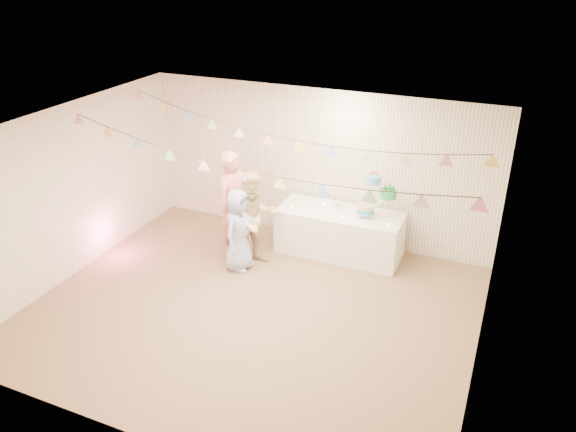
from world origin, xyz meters
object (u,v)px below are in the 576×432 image
at_px(table, 340,233).
at_px(person_adult_a, 235,204).
at_px(cake_stand, 376,196).
at_px(person_adult_b, 255,219).
at_px(person_child, 239,230).

xyz_separation_m(table, person_adult_a, (-1.56, -0.67, 0.51)).
bearing_deg(cake_stand, person_adult_b, -151.36).
bearing_deg(table, person_adult_a, -156.77).
distance_m(table, person_child, 1.70).
distance_m(person_adult_a, person_child, 0.52).
distance_m(person_adult_a, person_adult_b, 0.49).
relative_size(table, cake_stand, 2.85).
relative_size(table, person_adult_b, 1.26).
bearing_deg(person_child, person_adult_b, -36.15).
xyz_separation_m(table, person_child, (-1.29, -1.06, 0.29)).
relative_size(cake_stand, person_adult_b, 0.44).
distance_m(cake_stand, person_adult_b, 1.92).
distance_m(cake_stand, person_child, 2.19).
height_order(cake_stand, person_adult_b, person_adult_b).
bearing_deg(person_adult_b, person_child, 179.28).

